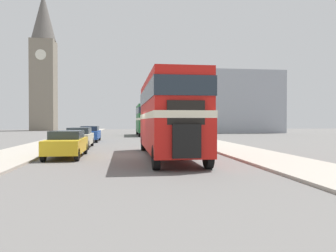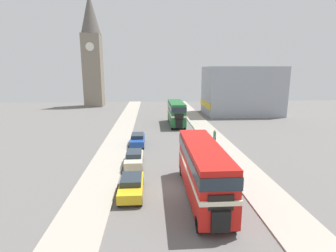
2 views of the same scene
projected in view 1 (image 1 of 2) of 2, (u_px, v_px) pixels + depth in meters
The scene contains 11 objects.
ground_plane at pixel (135, 155), 18.91m from camera, with size 120.00×120.00×0.00m, color slate.
sidewalk_right at pixel (247, 153), 19.81m from camera, with size 3.50×120.00×0.12m.
sidewalk_left at pixel (12, 156), 18.00m from camera, with size 3.50×120.00×0.12m.
double_decker_bus at pixel (168, 112), 17.62m from camera, with size 2.47×10.61×4.15m.
bus_distant at pixel (146, 118), 44.38m from camera, with size 2.45×9.30×4.11m.
car_parked_near at pixel (67, 143), 17.71m from camera, with size 1.79×4.41×1.44m.
car_parked_mid at pixel (79, 137), 23.97m from camera, with size 1.72×4.30×1.49m.
car_parked_far at pixel (90, 134), 31.31m from camera, with size 1.74×4.52×1.48m.
pedestrian_walking at pixel (193, 130), 32.75m from camera, with size 0.35×0.35×1.73m.
church_tower at pixel (44, 60), 67.45m from camera, with size 4.91×4.91×28.48m.
shop_building_block at pixel (230, 103), 57.03m from camera, with size 15.81×10.51×10.23m.
Camera 1 is at (-0.62, -18.97, 1.97)m, focal length 35.00 mm.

